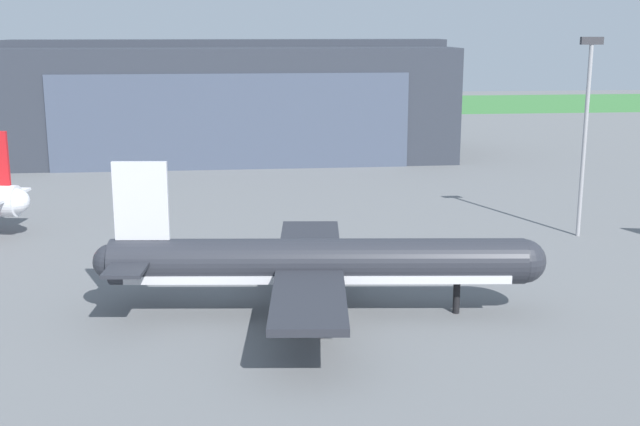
% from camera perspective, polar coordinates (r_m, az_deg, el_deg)
% --- Properties ---
extents(ground_plane, '(440.00, 440.00, 0.00)m').
position_cam_1_polar(ground_plane, '(64.44, -0.49, -7.42)').
color(ground_plane, slate).
extents(grass_field_strip, '(440.00, 56.00, 0.08)m').
position_cam_1_polar(grass_field_strip, '(235.82, -4.71, 7.50)').
color(grass_field_strip, '#3B7A3B').
rests_on(grass_field_strip, ground_plane).
extents(maintenance_hangar, '(74.80, 28.67, 20.18)m').
position_cam_1_polar(maintenance_hangar, '(143.97, -6.28, 7.80)').
color(maintenance_hangar, '#2D333D').
rests_on(maintenance_hangar, ground_plane).
extents(airliner_near_left, '(35.64, 28.91, 12.32)m').
position_cam_1_polar(airliner_near_left, '(64.30, -0.14, -3.55)').
color(airliner_near_left, '#282B33').
rests_on(airliner_near_left, ground_plane).
extents(apron_light_mast, '(2.40, 0.50, 21.36)m').
position_cam_1_polar(apron_light_mast, '(91.45, 18.14, 6.00)').
color(apron_light_mast, '#99999E').
rests_on(apron_light_mast, ground_plane).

